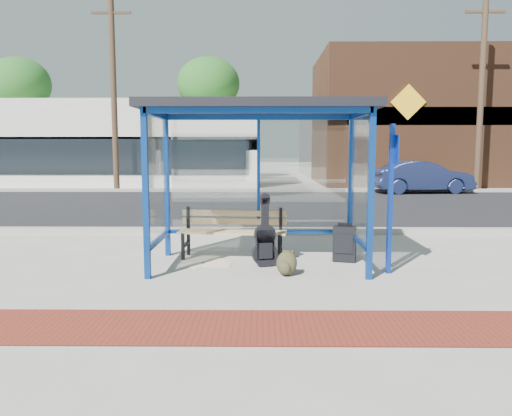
{
  "coord_description": "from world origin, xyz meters",
  "views": [
    {
      "loc": [
        0.04,
        -7.36,
        1.76
      ],
      "look_at": [
        -0.04,
        0.2,
        0.86
      ],
      "focal_mm": 35.0,
      "sensor_mm": 36.0,
      "label": 1
    }
  ],
  "objects_px": {
    "bench": "(233,230)",
    "parked_car": "(422,177)",
    "guitar_bag": "(265,242)",
    "backpack": "(286,264)",
    "suitcase": "(345,244)"
  },
  "relations": [
    {
      "from": "backpack",
      "to": "parked_car",
      "type": "bearing_deg",
      "value": 82.76
    },
    {
      "from": "parked_car",
      "to": "guitar_bag",
      "type": "bearing_deg",
      "value": 147.46
    },
    {
      "from": "suitcase",
      "to": "backpack",
      "type": "distance_m",
      "value": 1.31
    },
    {
      "from": "backpack",
      "to": "parked_car",
      "type": "distance_m",
      "value": 14.52
    },
    {
      "from": "bench",
      "to": "backpack",
      "type": "distance_m",
      "value": 1.43
    },
    {
      "from": "guitar_bag",
      "to": "backpack",
      "type": "height_order",
      "value": "guitar_bag"
    },
    {
      "from": "guitar_bag",
      "to": "parked_car",
      "type": "xyz_separation_m",
      "value": [
        6.37,
        12.65,
        0.26
      ]
    },
    {
      "from": "guitar_bag",
      "to": "parked_car",
      "type": "relative_size",
      "value": 0.27
    },
    {
      "from": "bench",
      "to": "suitcase",
      "type": "relative_size",
      "value": 2.88
    },
    {
      "from": "suitcase",
      "to": "guitar_bag",
      "type": "bearing_deg",
      "value": -149.35
    },
    {
      "from": "suitcase",
      "to": "backpack",
      "type": "xyz_separation_m",
      "value": [
        -0.95,
        -0.89,
        -0.12
      ]
    },
    {
      "from": "bench",
      "to": "suitcase",
      "type": "bearing_deg",
      "value": -2.83
    },
    {
      "from": "bench",
      "to": "parked_car",
      "type": "xyz_separation_m",
      "value": [
        6.89,
        12.03,
        0.18
      ]
    },
    {
      "from": "backpack",
      "to": "parked_car",
      "type": "height_order",
      "value": "parked_car"
    },
    {
      "from": "bench",
      "to": "parked_car",
      "type": "height_order",
      "value": "parked_car"
    }
  ]
}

